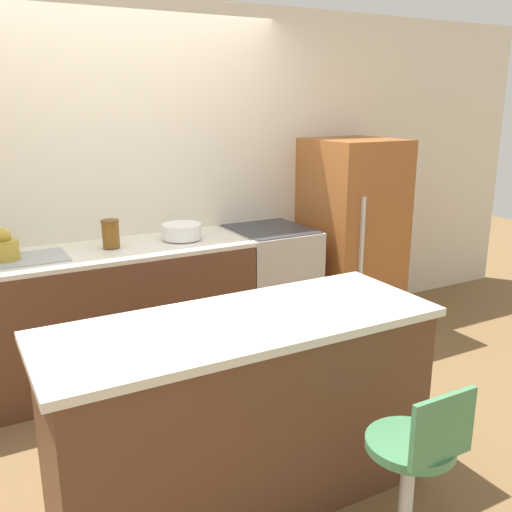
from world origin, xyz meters
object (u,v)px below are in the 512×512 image
kettle (4,247)px  mixing_bowl (182,231)px  refrigerator (351,236)px  stool_chair (413,477)px  oven_range (270,286)px

kettle → mixing_bowl: bearing=0.0°
refrigerator → stool_chair: (-1.41, -2.24, -0.39)m
refrigerator → stool_chair: bearing=-122.2°
refrigerator → mixing_bowl: refrigerator is taller
oven_range → stool_chair: size_ratio=1.11×
refrigerator → mixing_bowl: 1.50m
mixing_bowl → kettle: bearing=180.0°
stool_chair → mixing_bowl: (-0.08, 2.29, 0.58)m
kettle → refrigerator: bearing=-1.1°
stool_chair → kettle: size_ratio=4.17×
kettle → mixing_bowl: 1.17m
stool_chair → kettle: bearing=118.7°
refrigerator → kettle: bearing=178.9°
oven_range → refrigerator: size_ratio=0.59×
oven_range → refrigerator: (0.77, -0.03, 0.33)m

